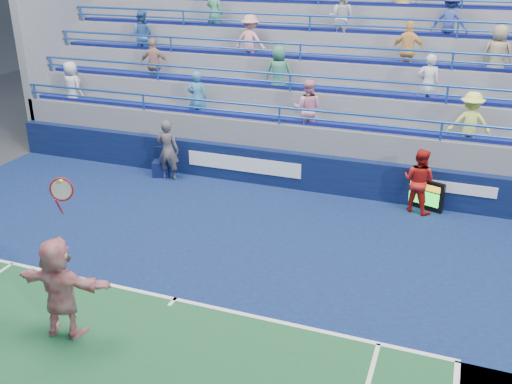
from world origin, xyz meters
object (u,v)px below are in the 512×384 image
at_px(tennis_player, 60,288).
at_px(serve_speed_board, 422,194).
at_px(line_judge, 168,150).
at_px(judge_chair, 162,167).
at_px(ball_girl, 419,181).

bearing_deg(tennis_player, serve_speed_board, 54.98).
relative_size(serve_speed_board, line_judge, 0.63).
bearing_deg(serve_speed_board, judge_chair, -177.89).
height_order(judge_chair, line_judge, line_judge).
bearing_deg(line_judge, serve_speed_board, 177.31).
distance_m(judge_chair, tennis_player, 8.04).
bearing_deg(judge_chair, ball_girl, 0.34).
bearing_deg(ball_girl, serve_speed_board, -94.16).
distance_m(serve_speed_board, judge_chair, 7.84).
xyz_separation_m(tennis_player, ball_girl, (5.47, 7.73, -0.10)).
bearing_deg(line_judge, ball_girl, 175.47).
bearing_deg(judge_chair, serve_speed_board, 2.11).
bearing_deg(judge_chair, tennis_player, -73.68).
bearing_deg(judge_chair, line_judge, -24.31).
distance_m(line_judge, ball_girl, 7.39).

